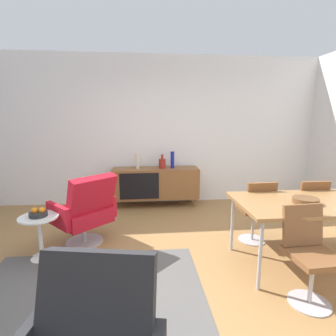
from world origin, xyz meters
TOP-DOWN VIEW (x-y plane):
  - ground_plane at (0.00, 0.00)m, footprint 8.32×8.32m
  - wall_back at (0.00, 2.60)m, footprint 6.80×0.12m
  - sideboard at (-0.03, 2.30)m, footprint 1.60×0.45m
  - vase_cobalt at (0.29, 2.30)m, footprint 0.07×0.07m
  - vase_sculptural_dark at (-0.36, 2.30)m, footprint 0.07×0.07m
  - vase_ceramic_small at (0.10, 2.30)m, footprint 0.13×0.13m
  - dining_table at (1.55, 0.09)m, footprint 1.60×0.90m
  - wooden_bowl_on_table at (1.45, 0.03)m, footprint 0.26×0.26m
  - dining_chair_back_left at (1.20, 0.65)m, footprint 0.41×0.44m
  - dining_chair_front_left at (1.20, -0.47)m, footprint 0.42×0.45m
  - dining_chair_back_right at (1.90, 0.65)m, footprint 0.40×0.43m
  - lounge_chair_red at (-1.01, 0.82)m, footprint 0.91×0.91m
  - side_table_round at (-1.46, 0.50)m, footprint 0.44×0.44m
  - fruit_bowl at (-1.46, 0.50)m, footprint 0.20×0.20m
  - area_rug at (-0.80, -0.30)m, footprint 2.20×1.70m

SIDE VIEW (x-z plane):
  - ground_plane at x=0.00m, z-range 0.00..0.00m
  - area_rug at x=-0.80m, z-range 0.00..0.01m
  - side_table_round at x=-1.46m, z-range 0.06..0.58m
  - sideboard at x=-0.03m, z-range 0.08..0.80m
  - lounge_chair_red at x=-1.01m, z-range -0.01..0.94m
  - dining_chair_back_left at x=1.20m, z-range 0.04..0.90m
  - dining_chair_front_left at x=1.20m, z-range 0.04..0.90m
  - dining_chair_back_right at x=1.90m, z-range 0.04..0.90m
  - fruit_bowl at x=-1.46m, z-range 0.50..0.61m
  - dining_table at x=1.55m, z-range 0.33..1.07m
  - wooden_bowl_on_table at x=1.45m, z-range 0.74..0.80m
  - vase_ceramic_small at x=0.10m, z-range 0.68..0.94m
  - vase_sculptural_dark at x=-0.36m, z-range 0.72..1.00m
  - vase_cobalt at x=0.29m, z-range 0.72..1.03m
  - wall_back at x=0.00m, z-range 0.00..2.80m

